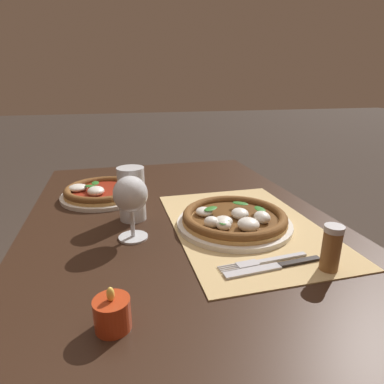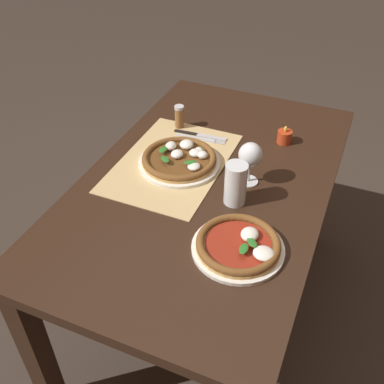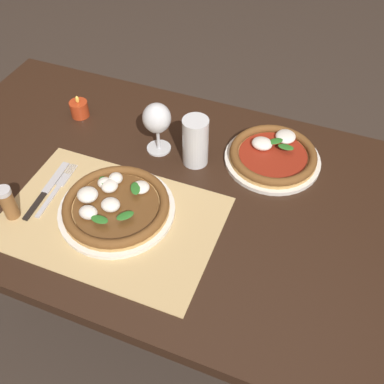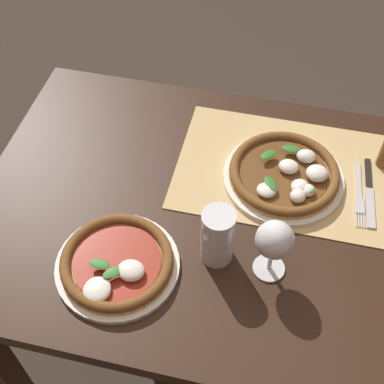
{
  "view_description": "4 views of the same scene",
  "coord_description": "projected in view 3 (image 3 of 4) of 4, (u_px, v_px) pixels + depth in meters",
  "views": [
    {
      "loc": [
        -0.74,
        0.17,
        1.09
      ],
      "look_at": [
        0.15,
        -0.06,
        0.78
      ],
      "focal_mm": 30.0,
      "sensor_mm": 36.0,
      "label": 1
    },
    {
      "loc": [
        1.17,
        0.43,
        1.69
      ],
      "look_at": [
        0.15,
        0.0,
        0.79
      ],
      "focal_mm": 42.0,
      "sensor_mm": 36.0,
      "label": 2
    },
    {
      "loc": [
        0.41,
        -0.74,
        1.62
      ],
      "look_at": [
        0.13,
        -0.03,
        0.79
      ],
      "focal_mm": 42.0,
      "sensor_mm": 36.0,
      "label": 3
    },
    {
      "loc": [
        -0.01,
        0.75,
        1.75
      ],
      "look_at": [
        0.17,
        0.0,
        0.79
      ],
      "focal_mm": 50.0,
      "sensor_mm": 36.0,
      "label": 4
    }
  ],
  "objects": [
    {
      "name": "knife",
      "position": [
        47.0,
        190.0,
        1.19
      ],
      "size": [
        0.03,
        0.22,
        0.01
      ],
      "color": "black",
      "rests_on": "paper_placemat"
    },
    {
      "name": "paper_placemat",
      "position": [
        111.0,
        220.0,
        1.12
      ],
      "size": [
        0.54,
        0.36,
        0.0
      ],
      "primitive_type": "cube",
      "color": "tan",
      "rests_on": "dining_table"
    },
    {
      "name": "pint_glass",
      "position": [
        195.0,
        142.0,
        1.22
      ],
      "size": [
        0.07,
        0.07,
        0.15
      ],
      "color": "silver",
      "rests_on": "dining_table"
    },
    {
      "name": "pizza_far",
      "position": [
        273.0,
        155.0,
        1.26
      ],
      "size": [
        0.27,
        0.27,
        0.05
      ],
      "color": "silver",
      "rests_on": "dining_table"
    },
    {
      "name": "pizza_near",
      "position": [
        115.0,
        206.0,
        1.13
      ],
      "size": [
        0.3,
        0.3,
        0.05
      ],
      "color": "silver",
      "rests_on": "paper_placemat"
    },
    {
      "name": "dining_table",
      "position": [
        153.0,
        209.0,
        1.29
      ],
      "size": [
        1.36,
        0.82,
        0.74
      ],
      "color": "black",
      "rests_on": "ground"
    },
    {
      "name": "wine_glass",
      "position": [
        157.0,
        120.0,
        1.23
      ],
      "size": [
        0.08,
        0.08,
        0.16
      ],
      "color": "silver",
      "rests_on": "dining_table"
    },
    {
      "name": "ground_plane",
      "position": [
        163.0,
        313.0,
        1.76
      ],
      "size": [
        24.0,
        24.0,
        0.0
      ],
      "primitive_type": "plane",
      "color": "#382D26"
    },
    {
      "name": "fork",
      "position": [
        57.0,
        189.0,
        1.19
      ],
      "size": [
        0.03,
        0.2,
        0.0
      ],
      "color": "#B7B7BC",
      "rests_on": "paper_placemat"
    },
    {
      "name": "pepper_shaker",
      "position": [
        8.0,
        203.0,
        1.1
      ],
      "size": [
        0.04,
        0.04,
        0.1
      ],
      "color": "brown",
      "rests_on": "dining_table"
    },
    {
      "name": "votive_candle",
      "position": [
        79.0,
        109.0,
        1.39
      ],
      "size": [
        0.06,
        0.06,
        0.07
      ],
      "color": "#B23819",
      "rests_on": "dining_table"
    }
  ]
}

